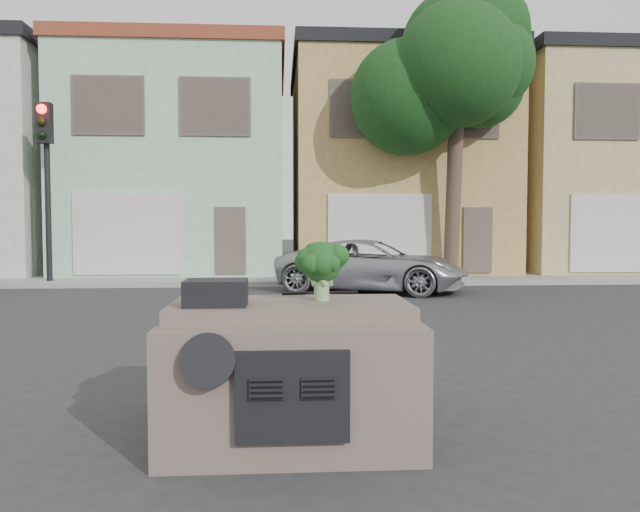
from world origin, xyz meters
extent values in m
plane|color=#303033|center=(0.00, 0.00, 0.00)|extent=(120.00, 120.00, 0.00)
cube|color=gray|center=(0.00, 10.50, 0.07)|extent=(40.00, 3.00, 0.15)
cube|color=#A5D0AA|center=(-3.50, 14.50, 3.77)|extent=(7.20, 8.20, 7.55)
cube|color=tan|center=(4.00, 14.50, 3.77)|extent=(7.20, 8.20, 7.55)
cube|color=tan|center=(11.50, 14.50, 3.77)|extent=(7.20, 8.20, 7.55)
imported|color=#AAACB2|center=(2.28, 7.65, 0.00)|extent=(5.31, 3.78, 1.34)
cube|color=black|center=(-6.50, 9.50, 2.55)|extent=(0.40, 0.40, 5.10)
cube|color=#153C15|center=(5.00, 9.80, 4.25)|extent=(4.40, 4.00, 8.50)
cube|color=#6D5A51|center=(0.00, -3.00, 0.56)|extent=(2.00, 1.80, 1.12)
cube|color=black|center=(-0.58, -3.35, 1.22)|extent=(0.48, 0.38, 0.20)
cube|color=black|center=(0.28, -2.62, 1.13)|extent=(0.69, 0.15, 0.02)
cube|color=#153A15|center=(0.26, -3.10, 1.37)|extent=(0.54, 0.54, 0.50)
camera|label=1|loc=(-0.09, -8.20, 1.76)|focal=35.00mm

